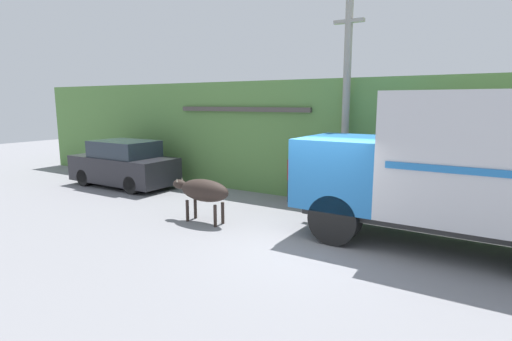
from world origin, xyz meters
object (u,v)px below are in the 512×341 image
object	(u,v)px
cargo_truck	(466,167)
parked_suv	(123,165)
pedestrian_on_hill	(292,175)
utility_pole	(346,101)
brown_cow	(203,191)

from	to	relation	value
cargo_truck	parked_suv	size ratio (longest dim) A/B	1.54
cargo_truck	pedestrian_on_hill	bearing A→B (deg)	155.50
parked_suv	pedestrian_on_hill	xyz separation A→B (m)	(6.73, 1.17, 0.05)
parked_suv	utility_pole	size ratio (longest dim) A/B	0.69
pedestrian_on_hill	utility_pole	bearing A→B (deg)	-140.71
brown_cow	cargo_truck	bearing A→B (deg)	10.22
brown_cow	pedestrian_on_hill	distance (m)	3.41
cargo_truck	brown_cow	world-z (taller)	cargo_truck
pedestrian_on_hill	parked_suv	bearing A→B (deg)	37.48
brown_cow	utility_pole	size ratio (longest dim) A/B	0.30
brown_cow	pedestrian_on_hill	bearing A→B (deg)	70.77
brown_cow	utility_pole	xyz separation A→B (m)	(2.67, 3.58, 2.41)
parked_suv	pedestrian_on_hill	size ratio (longest dim) A/B	2.70
pedestrian_on_hill	utility_pole	distance (m)	2.90
brown_cow	parked_suv	distance (m)	6.04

